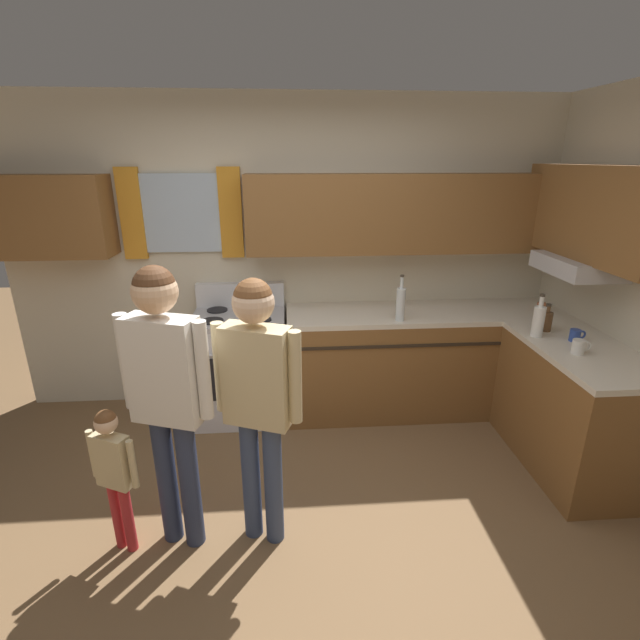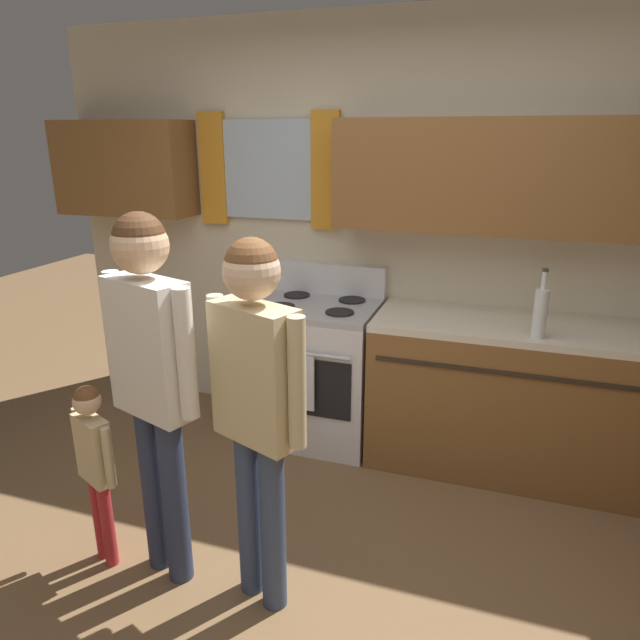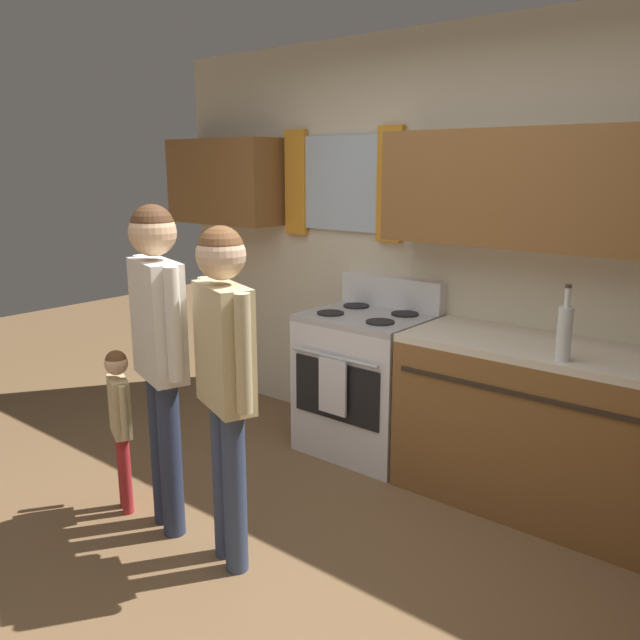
# 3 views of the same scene
# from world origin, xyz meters

# --- Properties ---
(ground_plane) EXTENTS (12.00, 12.00, 0.00)m
(ground_plane) POSITION_xyz_m (0.00, 0.00, 0.00)
(ground_plane) COLOR brown
(back_wall_unit) EXTENTS (4.60, 0.42, 2.60)m
(back_wall_unit) POSITION_xyz_m (0.08, 1.82, 1.44)
(back_wall_unit) COLOR beige
(back_wall_unit) RESTS_ON ground
(stove_oven) EXTENTS (0.75, 0.67, 1.10)m
(stove_oven) POSITION_xyz_m (-0.40, 1.54, 0.47)
(stove_oven) COLOR silver
(stove_oven) RESTS_ON ground
(bottle_tall_clear) EXTENTS (0.07, 0.07, 0.37)m
(bottle_tall_clear) POSITION_xyz_m (0.88, 1.32, 1.04)
(bottle_tall_clear) COLOR silver
(bottle_tall_clear) RESTS_ON kitchen_counter_run
(adult_holding_child) EXTENTS (0.48, 0.27, 1.63)m
(adult_holding_child) POSITION_xyz_m (-0.63, 0.14, 1.03)
(adult_holding_child) COLOR #2D3856
(adult_holding_child) RESTS_ON ground
(adult_in_plaid) EXTENTS (0.46, 0.27, 1.56)m
(adult_in_plaid) POSITION_xyz_m (-0.17, 0.13, 0.98)
(adult_in_plaid) COLOR #38476B
(adult_in_plaid) RESTS_ON ground
(small_child) EXTENTS (0.28, 0.16, 0.89)m
(small_child) POSITION_xyz_m (-0.95, 0.10, 0.56)
(small_child) COLOR red
(small_child) RESTS_ON ground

